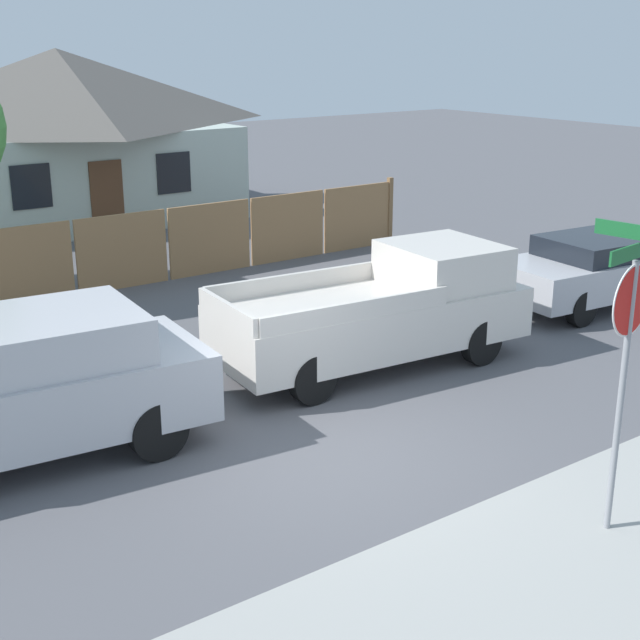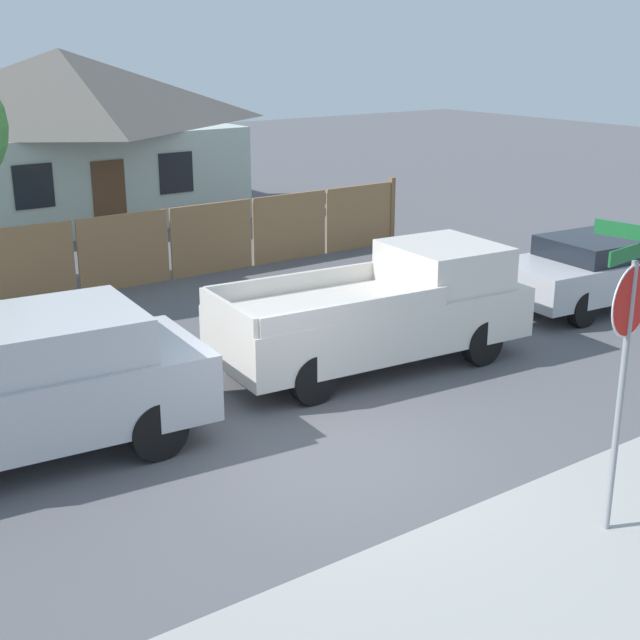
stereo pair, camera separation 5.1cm
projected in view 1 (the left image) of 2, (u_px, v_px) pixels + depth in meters
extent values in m
plane|color=#56565B|center=(329.00, 454.00, 11.32)|extent=(80.00, 80.00, 0.00)
cube|color=#A3A39E|center=(553.00, 590.00, 8.55)|extent=(36.00, 3.20, 0.01)
cube|color=#997047|center=(23.00, 266.00, 17.41)|extent=(2.01, 0.06, 1.57)
cube|color=#997047|center=(122.00, 251.00, 18.58)|extent=(2.01, 0.06, 1.57)
cube|color=#997047|center=(210.00, 239.00, 19.75)|extent=(2.01, 0.06, 1.57)
cube|color=#997047|center=(288.00, 227.00, 20.92)|extent=(2.01, 0.06, 1.57)
cube|color=#997047|center=(357.00, 217.00, 22.10)|extent=(2.01, 0.06, 1.57)
cube|color=brown|center=(389.00, 210.00, 22.67)|extent=(0.12, 0.12, 1.67)
cube|color=#B2C1B7|center=(66.00, 174.00, 25.41)|extent=(8.72, 5.71, 2.61)
pyramid|color=#5B5651|center=(58.00, 88.00, 24.68)|extent=(9.42, 6.17, 2.15)
cube|color=black|center=(31.00, 187.00, 22.03)|extent=(1.00, 0.04, 1.10)
cube|color=black|center=(174.00, 173.00, 24.24)|extent=(1.00, 0.04, 1.10)
cube|color=brown|center=(107.00, 199.00, 23.29)|extent=(0.90, 0.04, 2.00)
cube|color=#B7B7BC|center=(23.00, 398.00, 11.01)|extent=(4.68, 2.39, 0.88)
cube|color=#B7B7BC|center=(8.00, 344.00, 10.73)|extent=(3.32, 2.10, 0.58)
cube|color=black|center=(128.00, 324.00, 11.46)|extent=(0.22, 1.74, 0.49)
cylinder|color=black|center=(113.00, 385.00, 12.54)|extent=(0.77, 0.22, 0.77)
cylinder|color=black|center=(158.00, 430.00, 11.10)|extent=(0.77, 0.22, 0.77)
cube|color=silver|center=(371.00, 321.00, 14.14)|extent=(5.24, 2.38, 0.81)
cube|color=silver|center=(443.00, 264.00, 14.60)|extent=(1.78, 1.91, 0.68)
cube|color=silver|center=(295.00, 282.00, 14.30)|extent=(3.18, 0.37, 0.28)
cube|color=silver|center=(358.00, 311.00, 12.81)|extent=(3.18, 0.37, 0.28)
cube|color=silver|center=(227.00, 312.00, 12.75)|extent=(0.25, 1.83, 0.28)
cylinder|color=black|center=(418.00, 315.00, 15.73)|extent=(0.75, 0.22, 0.75)
cylinder|color=black|center=(481.00, 342.00, 14.33)|extent=(0.75, 0.22, 0.75)
cylinder|color=black|center=(259.00, 345.00, 14.19)|extent=(0.75, 0.22, 0.75)
cylinder|color=black|center=(313.00, 379.00, 12.79)|extent=(0.75, 0.22, 0.75)
cube|color=#B7B7BC|center=(603.00, 272.00, 17.48)|extent=(4.69, 2.23, 0.68)
cube|color=black|center=(599.00, 246.00, 17.23)|extent=(2.23, 1.83, 0.38)
cylinder|color=black|center=(619.00, 270.00, 18.92)|extent=(0.67, 0.22, 0.67)
cylinder|color=black|center=(520.00, 288.00, 17.55)|extent=(0.67, 0.22, 0.67)
cylinder|color=black|center=(581.00, 308.00, 16.24)|extent=(0.67, 0.22, 0.67)
cylinder|color=gray|center=(621.00, 401.00, 9.19)|extent=(0.07, 0.07, 2.98)
cylinder|color=red|center=(632.00, 300.00, 8.86)|extent=(0.71, 0.12, 0.71)
cylinder|color=white|center=(632.00, 300.00, 8.86)|extent=(0.75, 0.11, 0.75)
cube|color=#19602D|center=(637.00, 251.00, 8.71)|extent=(1.04, 0.17, 0.15)
cube|color=#19602D|center=(639.00, 233.00, 8.65)|extent=(0.15, 0.94, 0.15)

